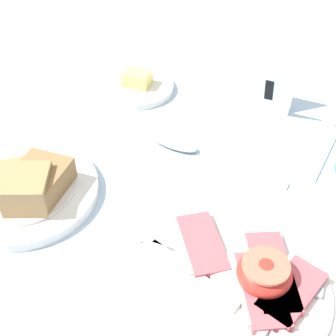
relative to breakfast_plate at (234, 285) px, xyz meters
name	(u,v)px	position (x,y,z in m)	size (l,w,h in m)	color
ground_plane	(149,249)	(-0.10, 0.00, -0.01)	(3.00, 3.00, 0.00)	#A3BCD1
breakfast_plate	(234,285)	(0.00, 0.00, 0.00)	(0.26, 0.26, 0.04)	silver
bread_plate	(27,188)	(-0.26, -0.01, 0.01)	(0.17, 0.17, 0.05)	silver
butter_dish	(138,86)	(-0.28, 0.25, 0.00)	(0.11, 0.11, 0.03)	silver
number_card	(271,88)	(-0.09, 0.31, 0.03)	(0.06, 0.05, 0.07)	white
teaspoon_near_cup	(192,149)	(-0.14, 0.16, -0.01)	(0.19, 0.03, 0.01)	silver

